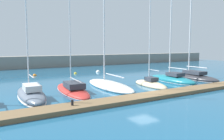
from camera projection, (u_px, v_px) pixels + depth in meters
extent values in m
plane|color=#1E567A|center=(144.00, 95.00, 22.56)|extent=(120.00, 120.00, 0.00)
cube|color=brown|center=(152.00, 96.00, 21.53)|extent=(33.56, 2.13, 0.36)
cube|color=gray|center=(45.00, 61.00, 53.36)|extent=(108.00, 3.76, 2.73)
ellipsoid|color=slate|center=(31.00, 95.00, 21.37)|extent=(2.76, 8.42, 1.06)
ellipsoid|color=silver|center=(31.00, 98.00, 21.40)|extent=(2.79, 8.50, 0.12)
cylinder|color=silver|center=(26.00, 0.00, 21.50)|extent=(0.12, 0.12, 17.00)
cylinder|color=silver|center=(31.00, 76.00, 20.61)|extent=(0.24, 2.61, 0.08)
cube|color=silver|center=(32.00, 87.00, 20.65)|extent=(1.53, 2.45, 0.56)
ellipsoid|color=#B72D28|center=(72.00, 91.00, 24.43)|extent=(3.41, 9.41, 0.89)
ellipsoid|color=silver|center=(72.00, 91.00, 24.44)|extent=(3.44, 9.50, 0.12)
cylinder|color=silver|center=(70.00, 25.00, 24.13)|extent=(0.11, 0.11, 13.25)
cylinder|color=silver|center=(75.00, 80.00, 23.18)|extent=(0.47, 3.94, 0.07)
cube|color=#333842|center=(74.00, 85.00, 23.69)|extent=(1.97, 3.03, 0.59)
ellipsoid|color=white|center=(109.00, 86.00, 27.25)|extent=(4.16, 10.50, 0.94)
cylinder|color=silver|center=(104.00, 18.00, 27.70)|extent=(0.15, 0.15, 15.46)
cylinder|color=silver|center=(114.00, 75.00, 25.86)|extent=(0.49, 4.43, 0.11)
ellipsoid|color=beige|center=(150.00, 85.00, 27.99)|extent=(2.56, 6.33, 1.04)
ellipsoid|color=black|center=(150.00, 86.00, 28.00)|extent=(2.59, 6.40, 0.12)
cylinder|color=silver|center=(150.00, 41.00, 27.72)|extent=(0.12, 0.12, 9.97)
cylinder|color=silver|center=(154.00, 70.00, 27.25)|extent=(0.31, 2.18, 0.08)
cube|color=#333842|center=(151.00, 79.00, 27.73)|extent=(1.32, 1.50, 0.48)
ellipsoid|color=#19707F|center=(172.00, 80.00, 31.65)|extent=(2.98, 8.39, 1.20)
ellipsoid|color=silver|center=(172.00, 81.00, 31.67)|extent=(3.01, 8.47, 0.12)
cylinder|color=silver|center=(171.00, 18.00, 31.14)|extent=(0.16, 0.16, 15.95)
cylinder|color=silver|center=(177.00, 68.00, 30.59)|extent=(0.25, 3.35, 0.11)
cube|color=#333842|center=(175.00, 74.00, 31.00)|extent=(1.65, 2.22, 0.47)
ellipsoid|color=#2D2D33|center=(190.00, 77.00, 34.45)|extent=(3.73, 10.22, 1.07)
ellipsoid|color=silver|center=(190.00, 78.00, 34.47)|extent=(3.77, 10.32, 0.12)
cylinder|color=silver|center=(191.00, 17.00, 33.82)|extent=(0.18, 0.18, 17.17)
cylinder|color=silver|center=(197.00, 67.00, 33.27)|extent=(0.42, 3.88, 0.12)
cube|color=#333842|center=(194.00, 72.00, 33.67)|extent=(1.99, 3.36, 0.48)
sphere|color=yellow|center=(75.00, 74.00, 40.61)|extent=(0.56, 0.56, 0.56)
sphere|color=white|center=(98.00, 72.00, 43.01)|extent=(0.83, 0.83, 0.83)
sphere|color=orange|center=(35.00, 76.00, 37.71)|extent=(0.65, 0.65, 0.65)
cylinder|color=black|center=(72.00, 103.00, 17.29)|extent=(0.20, 0.20, 0.44)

